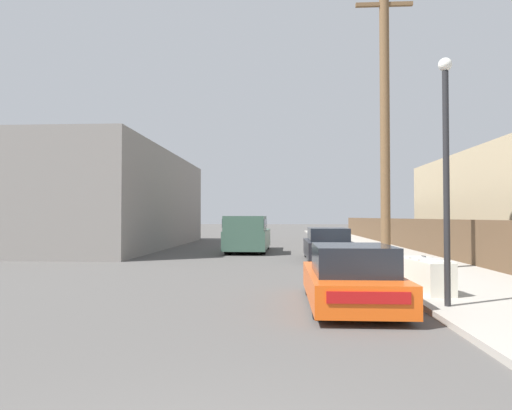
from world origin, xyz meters
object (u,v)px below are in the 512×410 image
object	(u,v)px
discarded_fridge	(427,275)
car_parked_mid	(328,245)
parked_sports_car_red	(351,278)
pickup_truck	(247,234)
street_lamp	(446,162)
utility_pole	(385,119)

from	to	relation	value
discarded_fridge	car_parked_mid	distance (m)	9.03
parked_sports_car_red	pickup_truck	world-z (taller)	pickup_truck
pickup_truck	street_lamp	size ratio (longest dim) A/B	1.17
pickup_truck	utility_pole	world-z (taller)	utility_pole
car_parked_mid	street_lamp	xyz separation A→B (m)	(1.27, -10.57, 2.28)
discarded_fridge	car_parked_mid	world-z (taller)	car_parked_mid
car_parked_mid	pickup_truck	size ratio (longest dim) A/B	0.75
parked_sports_car_red	street_lamp	distance (m)	2.99
discarded_fridge	parked_sports_car_red	bearing A→B (deg)	-155.92
car_parked_mid	street_lamp	distance (m)	10.89
car_parked_mid	parked_sports_car_red	bearing A→B (deg)	-93.05
parked_sports_car_red	utility_pole	size ratio (longest dim) A/B	0.43
discarded_fridge	pickup_truck	bearing A→B (deg)	103.39
car_parked_mid	pickup_truck	bearing A→B (deg)	132.46
discarded_fridge	parked_sports_car_red	world-z (taller)	parked_sports_car_red
discarded_fridge	pickup_truck	size ratio (longest dim) A/B	0.30
pickup_truck	car_parked_mid	bearing A→B (deg)	133.55
car_parked_mid	pickup_truck	xyz separation A→B (m)	(-3.75, 4.09, 0.29)
parked_sports_car_red	pickup_truck	bearing A→B (deg)	102.87
parked_sports_car_red	utility_pole	distance (m)	6.98
car_parked_mid	street_lamp	size ratio (longest dim) A/B	0.88
parked_sports_car_red	car_parked_mid	world-z (taller)	car_parked_mid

